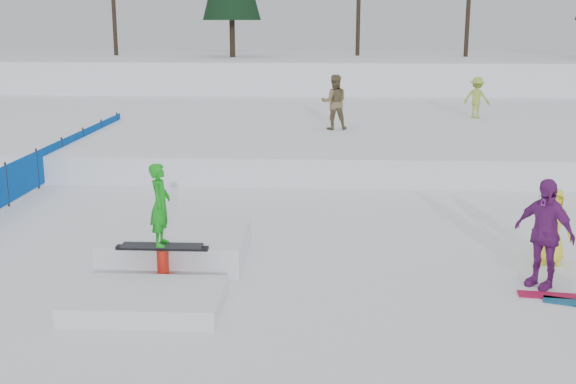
{
  "coord_description": "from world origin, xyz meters",
  "views": [
    {
      "loc": [
        1.25,
        -12.01,
        4.48
      ],
      "look_at": [
        0.5,
        2.0,
        1.1
      ],
      "focal_mm": 45.0,
      "sensor_mm": 36.0,
      "label": 1
    }
  ],
  "objects_px": {
    "safety_fence": "(37,169)",
    "spectator_yellow": "(552,226)",
    "spectator_purple": "(544,233)",
    "walker_olive": "(334,102)",
    "jib_rail_feature": "(170,255)",
    "walker_ygreen": "(477,98)"
  },
  "relations": [
    {
      "from": "safety_fence",
      "to": "walker_ygreen",
      "type": "bearing_deg",
      "value": 33.97
    },
    {
      "from": "spectator_purple",
      "to": "spectator_yellow",
      "type": "bearing_deg",
      "value": 115.39
    },
    {
      "from": "walker_olive",
      "to": "spectator_purple",
      "type": "xyz_separation_m",
      "value": [
        3.44,
        -12.58,
        -0.78
      ]
    },
    {
      "from": "spectator_yellow",
      "to": "jib_rail_feature",
      "type": "bearing_deg",
      "value": -167.69
    },
    {
      "from": "spectator_purple",
      "to": "walker_olive",
      "type": "bearing_deg",
      "value": 153.4
    },
    {
      "from": "walker_ygreen",
      "to": "spectator_purple",
      "type": "relative_size",
      "value": 0.81
    },
    {
      "from": "safety_fence",
      "to": "walker_olive",
      "type": "relative_size",
      "value": 8.64
    },
    {
      "from": "spectator_purple",
      "to": "safety_fence",
      "type": "bearing_deg",
      "value": -162.24
    },
    {
      "from": "spectator_purple",
      "to": "jib_rail_feature",
      "type": "distance_m",
      "value": 6.55
    },
    {
      "from": "jib_rail_feature",
      "to": "spectator_yellow",
      "type": "bearing_deg",
      "value": 6.82
    },
    {
      "from": "walker_ygreen",
      "to": "spectator_purple",
      "type": "xyz_separation_m",
      "value": [
        -1.98,
        -15.75,
        -0.62
      ]
    },
    {
      "from": "safety_fence",
      "to": "spectator_yellow",
      "type": "distance_m",
      "value": 13.16
    },
    {
      "from": "walker_olive",
      "to": "spectator_purple",
      "type": "height_order",
      "value": "walker_olive"
    },
    {
      "from": "spectator_yellow",
      "to": "jib_rail_feature",
      "type": "relative_size",
      "value": 0.33
    },
    {
      "from": "safety_fence",
      "to": "spectator_yellow",
      "type": "xyz_separation_m",
      "value": [
        11.97,
        -5.47,
        0.17
      ]
    },
    {
      "from": "spectator_purple",
      "to": "jib_rail_feature",
      "type": "height_order",
      "value": "jib_rail_feature"
    },
    {
      "from": "walker_olive",
      "to": "spectator_purple",
      "type": "distance_m",
      "value": 13.06
    },
    {
      "from": "spectator_purple",
      "to": "spectator_yellow",
      "type": "xyz_separation_m",
      "value": [
        0.52,
        1.24,
        -0.23
      ]
    },
    {
      "from": "walker_olive",
      "to": "spectator_yellow",
      "type": "relative_size",
      "value": 1.28
    },
    {
      "from": "safety_fence",
      "to": "spectator_purple",
      "type": "xyz_separation_m",
      "value": [
        11.45,
        -6.71,
        0.4
      ]
    },
    {
      "from": "spectator_purple",
      "to": "spectator_yellow",
      "type": "distance_m",
      "value": 1.36
    },
    {
      "from": "spectator_purple",
      "to": "jib_rail_feature",
      "type": "xyz_separation_m",
      "value": [
        -6.5,
        0.4,
        -0.64
      ]
    }
  ]
}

